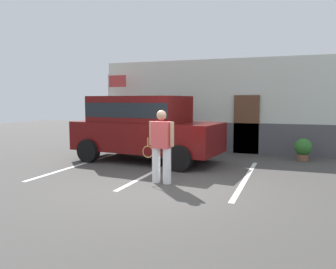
% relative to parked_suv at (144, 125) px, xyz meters
% --- Properties ---
extents(ground_plane, '(40.00, 40.00, 0.00)m').
position_rel_parked_suv_xyz_m(ground_plane, '(1.90, -2.84, -1.15)').
color(ground_plane, '#423F3D').
extents(parking_stripe_0, '(0.12, 4.40, 0.01)m').
position_rel_parked_suv_xyz_m(parking_stripe_0, '(-1.54, -1.34, -1.14)').
color(parking_stripe_0, silver).
rests_on(parking_stripe_0, ground_plane).
extents(parking_stripe_1, '(0.12, 4.40, 0.01)m').
position_rel_parked_suv_xyz_m(parking_stripe_1, '(0.91, -1.34, -1.14)').
color(parking_stripe_1, silver).
rests_on(parking_stripe_1, ground_plane).
extents(parking_stripe_2, '(0.12, 4.40, 0.01)m').
position_rel_parked_suv_xyz_m(parking_stripe_2, '(3.36, -1.34, -1.14)').
color(parking_stripe_2, silver).
rests_on(parking_stripe_2, ground_plane).
extents(house_frontage, '(9.38, 0.40, 3.43)m').
position_rel_parked_suv_xyz_m(house_frontage, '(1.91, 2.87, 0.47)').
color(house_frontage, silver).
rests_on(house_frontage, ground_plane).
extents(parked_suv, '(4.78, 2.56, 2.05)m').
position_rel_parked_suv_xyz_m(parked_suv, '(0.00, 0.00, 0.00)').
color(parked_suv, '#590C0C').
rests_on(parked_suv, ground_plane).
extents(tennis_player_man, '(0.88, 0.30, 1.70)m').
position_rel_parked_suv_xyz_m(tennis_player_man, '(1.55, -2.49, -0.27)').
color(tennis_player_man, white).
rests_on(tennis_player_man, ground_plane).
extents(potted_plant_by_porch, '(0.54, 0.54, 0.71)m').
position_rel_parked_suv_xyz_m(potted_plant_by_porch, '(4.74, 1.78, -0.75)').
color(potted_plant_by_porch, brown).
rests_on(potted_plant_by_porch, ground_plane).
extents(flag_pole, '(0.80, 0.07, 2.94)m').
position_rel_parked_suv_xyz_m(flag_pole, '(-2.27, 2.14, 0.89)').
color(flag_pole, silver).
rests_on(flag_pole, ground_plane).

